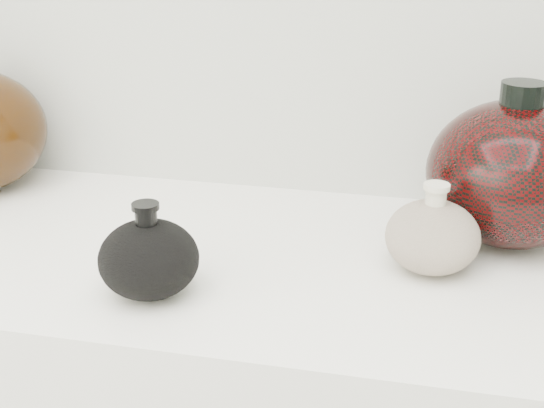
# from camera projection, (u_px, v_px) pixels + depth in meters

# --- Properties ---
(black_gourd_vase) EXTENTS (0.14, 0.14, 0.12)m
(black_gourd_vase) POSITION_uv_depth(u_px,v_px,m) (149.00, 258.00, 0.89)
(black_gourd_vase) COLOR black
(black_gourd_vase) RESTS_ON display_counter
(cream_gourd_vase) EXTENTS (0.13, 0.13, 0.12)m
(cream_gourd_vase) POSITION_uv_depth(u_px,v_px,m) (433.00, 236.00, 0.95)
(cream_gourd_vase) COLOR beige
(cream_gourd_vase) RESTS_ON display_counter
(right_round_pot) EXTENTS (0.30, 0.30, 0.22)m
(right_round_pot) POSITION_uv_depth(u_px,v_px,m) (513.00, 173.00, 1.01)
(right_round_pot) COLOR black
(right_round_pot) RESTS_ON display_counter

